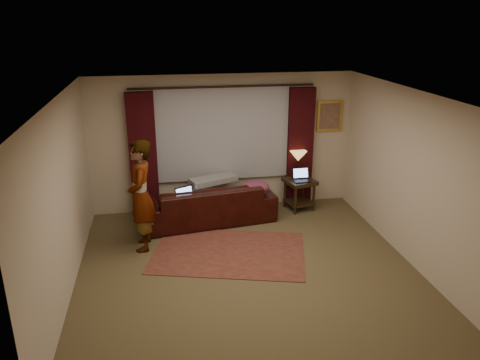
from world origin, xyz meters
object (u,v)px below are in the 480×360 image
(tiffany_lamp, at_px, (298,164))
(laptop_table, at_px, (302,175))
(sofa, at_px, (208,196))
(person, at_px, (141,196))
(laptop_sofa, at_px, (188,196))
(end_table, at_px, (299,194))

(tiffany_lamp, distance_m, laptop_table, 0.27)
(tiffany_lamp, bearing_deg, sofa, -167.99)
(person, bearing_deg, sofa, 127.22)
(laptop_sofa, xyz_separation_m, person, (-0.78, -0.61, 0.29))
(end_table, height_order, tiffany_lamp, tiffany_lamp)
(laptop_table, distance_m, person, 3.16)
(sofa, xyz_separation_m, laptop_table, (1.83, 0.16, 0.24))
(end_table, relative_size, laptop_table, 1.73)
(laptop_sofa, height_order, person, person)
(laptop_sofa, distance_m, end_table, 2.26)
(sofa, distance_m, tiffany_lamp, 1.89)
(laptop_sofa, relative_size, person, 0.21)
(laptop_table, bearing_deg, end_table, 101.68)
(tiffany_lamp, height_order, laptop_table, tiffany_lamp)
(sofa, xyz_separation_m, laptop_sofa, (-0.37, -0.24, 0.13))
(sofa, height_order, tiffany_lamp, tiffany_lamp)
(laptop_sofa, distance_m, laptop_table, 2.24)
(end_table, distance_m, person, 3.22)
(tiffany_lamp, xyz_separation_m, person, (-2.96, -1.24, 0.03))
(sofa, bearing_deg, laptop_sofa, 25.53)
(laptop_sofa, bearing_deg, tiffany_lamp, -10.07)
(tiffany_lamp, bearing_deg, laptop_sofa, -163.92)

